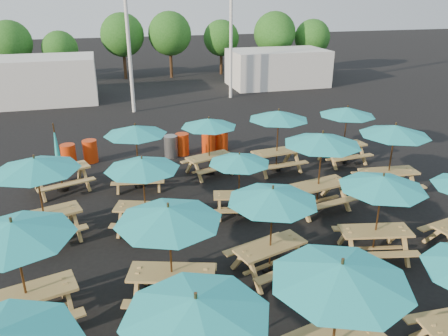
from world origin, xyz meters
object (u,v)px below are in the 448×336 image
object	(u,v)px
picnic_unit_9	(273,200)
picnic_unit_14	(322,143)
waste_bin_3	(182,144)
picnic_unit_10	(239,162)
picnic_unit_8	(341,279)
picnic_unit_13	(382,186)
picnic_unit_18	(395,134)
waste_bin_1	(90,151)
picnic_unit_4	(196,314)
picnic_unit_5	(169,219)
picnic_unit_11	(209,126)
picnic_unit_1	(14,236)
picnic_unit_7	(136,133)
picnic_unit_3	(59,164)
picnic_unit_15	(278,118)
waste_bin_0	(69,156)
picnic_unit_19	(347,114)
waste_bin_2	(171,146)
waste_bin_5	(221,140)
picnic_unit_2	(36,169)
picnic_unit_6	(142,168)
waste_bin_4	(209,143)

from	to	relation	value
picnic_unit_9	picnic_unit_14	world-z (taller)	picnic_unit_14
waste_bin_3	picnic_unit_10	bearing A→B (deg)	-82.91
picnic_unit_8	picnic_unit_13	size ratio (longest dim) A/B	1.09
picnic_unit_9	picnic_unit_18	bearing A→B (deg)	13.84
waste_bin_1	picnic_unit_10	bearing A→B (deg)	-52.86
picnic_unit_4	waste_bin_3	xyz separation A→B (m)	(2.05, 12.50, -1.67)
picnic_unit_4	picnic_unit_5	bearing A→B (deg)	101.98
picnic_unit_11	picnic_unit_9	bearing A→B (deg)	-107.87
waste_bin_1	waste_bin_3	xyz separation A→B (m)	(3.80, -0.14, 0.00)
picnic_unit_1	picnic_unit_18	distance (m)	11.77
picnic_unit_7	picnic_unit_14	distance (m)	6.31
picnic_unit_1	picnic_unit_11	bearing A→B (deg)	37.35
picnic_unit_13	waste_bin_3	world-z (taller)	picnic_unit_13
picnic_unit_3	waste_bin_3	size ratio (longest dim) A/B	2.65
picnic_unit_14	waste_bin_1	world-z (taller)	picnic_unit_14
picnic_unit_14	picnic_unit_15	size ratio (longest dim) A/B	1.11
picnic_unit_1	waste_bin_0	distance (m)	9.44
picnic_unit_9	picnic_unit_15	world-z (taller)	picnic_unit_15
picnic_unit_1	picnic_unit_19	size ratio (longest dim) A/B	1.18
picnic_unit_14	picnic_unit_19	world-z (taller)	picnic_unit_14
picnic_unit_3	picnic_unit_5	xyz separation A→B (m)	(2.79, -7.02, 1.11)
picnic_unit_10	picnic_unit_19	distance (m)	6.29
waste_bin_2	waste_bin_5	xyz separation A→B (m)	(2.28, 0.25, 0.00)
picnic_unit_13	picnic_unit_19	distance (m)	6.90
picnic_unit_1	picnic_unit_3	bearing A→B (deg)	74.16
picnic_unit_4	picnic_unit_13	distance (m)	6.50
picnic_unit_2	waste_bin_5	distance (m)	9.18
picnic_unit_8	picnic_unit_9	xyz separation A→B (m)	(0.15, 3.39, -0.18)
picnic_unit_4	waste_bin_0	bearing A→B (deg)	115.01
picnic_unit_6	picnic_unit_13	xyz separation A→B (m)	(5.67, -3.03, 0.06)
picnic_unit_6	picnic_unit_11	world-z (taller)	picnic_unit_6
picnic_unit_9	picnic_unit_18	xyz separation A→B (m)	(5.64, 3.28, 0.14)
picnic_unit_7	waste_bin_3	bearing A→B (deg)	62.90
picnic_unit_1	picnic_unit_15	bearing A→B (deg)	24.96
picnic_unit_5	picnic_unit_13	world-z (taller)	picnic_unit_5
picnic_unit_2	waste_bin_4	size ratio (longest dim) A/B	3.13
picnic_unit_1	picnic_unit_2	size ratio (longest dim) A/B	0.98
picnic_unit_14	picnic_unit_9	bearing A→B (deg)	-144.42
picnic_unit_6	picnic_unit_8	world-z (taller)	picnic_unit_8
picnic_unit_9	picnic_unit_15	size ratio (longest dim) A/B	1.07
picnic_unit_11	waste_bin_2	distance (m)	2.92
picnic_unit_7	waste_bin_1	bearing A→B (deg)	128.06
picnic_unit_4	picnic_unit_10	distance (m)	7.23
picnic_unit_2	picnic_unit_11	distance (m)	6.58
picnic_unit_3	picnic_unit_6	distance (m)	4.50
picnic_unit_1	waste_bin_3	xyz separation A→B (m)	(4.99, 9.45, -1.72)
picnic_unit_11	picnic_unit_14	distance (m)	4.60
picnic_unit_9	picnic_unit_19	xyz separation A→B (m)	(5.63, 6.29, 0.02)
picnic_unit_8	waste_bin_4	world-z (taller)	picnic_unit_8
picnic_unit_7	picnic_unit_9	size ratio (longest dim) A/B	0.92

